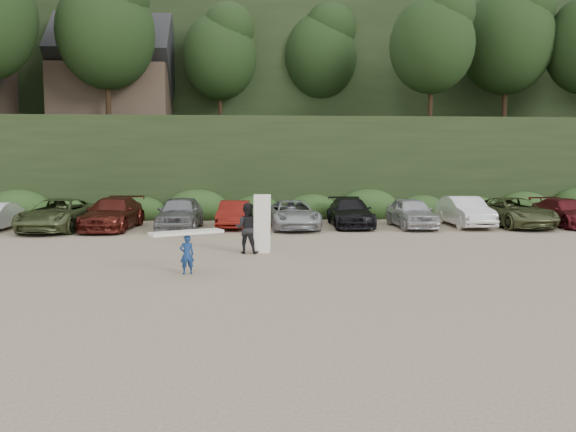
{
  "coord_description": "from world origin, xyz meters",
  "views": [
    {
      "loc": [
        -2.45,
        -18.07,
        3.41
      ],
      "look_at": [
        -0.95,
        3.0,
        1.3
      ],
      "focal_mm": 35.0,
      "sensor_mm": 36.0,
      "label": 1
    }
  ],
  "objects": [
    {
      "name": "hillside_backdrop",
      "position": [
        -0.26,
        35.93,
        11.22
      ],
      "size": [
        90.0,
        41.5,
        28.0
      ],
      "color": "black",
      "rests_on": "ground"
    },
    {
      "name": "adult_surfer",
      "position": [
        -2.45,
        2.34,
        0.94
      ],
      "size": [
        1.38,
        0.91,
        2.18
      ],
      "color": "black",
      "rests_on": "ground"
    },
    {
      "name": "ground",
      "position": [
        0.0,
        0.0,
        0.0
      ],
      "size": [
        120.0,
        120.0,
        0.0
      ],
      "primitive_type": "plane",
      "color": "tan",
      "rests_on": "ground"
    },
    {
      "name": "child_surfer",
      "position": [
        -4.29,
        -1.3,
        0.89
      ],
      "size": [
        2.22,
        1.5,
        1.3
      ],
      "color": "navy",
      "rests_on": "ground"
    },
    {
      "name": "parked_cars",
      "position": [
        0.8,
        9.91,
        0.74
      ],
      "size": [
        39.43,
        5.97,
        1.64
      ],
      "color": "#A0A0A4",
      "rests_on": "ground"
    }
  ]
}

